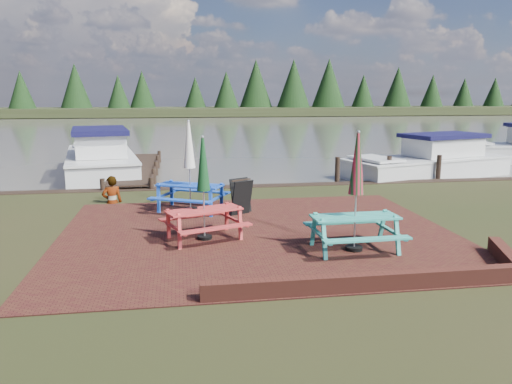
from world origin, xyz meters
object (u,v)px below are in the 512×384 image
object	(u,v)px
picnic_table_blue	(190,180)
boat_jetty	(101,160)
boat_near	(430,163)
person	(111,176)
jetty	(137,168)
picnic_table_teal	(355,210)
chalkboard	(241,196)
picnic_table_red	(204,205)

from	to	relation	value
picnic_table_blue	boat_jetty	xyz separation A→B (m)	(-3.49, 7.84, -0.41)
boat_near	person	world-z (taller)	person
jetty	picnic_table_teal	bearing A→B (deg)	-65.98
boat_near	boat_jetty	bearing A→B (deg)	63.47
picnic_table_blue	boat_near	xyz separation A→B (m)	(9.93, 5.50, -0.49)
boat_jetty	person	size ratio (longest dim) A/B	4.98
chalkboard	boat_near	bearing A→B (deg)	7.24
picnic_table_teal	chalkboard	xyz separation A→B (m)	(-1.90, 3.51, -0.37)
person	chalkboard	bearing A→B (deg)	138.57
picnic_table_teal	boat_near	world-z (taller)	picnic_table_teal
picnic_table_blue	boat_jetty	distance (m)	8.59
picnic_table_red	chalkboard	world-z (taller)	picnic_table_red
chalkboard	boat_near	size ratio (longest dim) A/B	0.13
picnic_table_teal	picnic_table_red	xyz separation A→B (m)	(-3.00, 1.28, -0.06)
boat_jetty	boat_near	distance (m)	13.62
picnic_table_red	boat_jetty	size ratio (longest dim) A/B	0.29
picnic_table_red	chalkboard	xyz separation A→B (m)	(1.11, 2.23, -0.31)
boat_near	person	bearing A→B (deg)	91.89
picnic_table_blue	jetty	bearing A→B (deg)	131.98
boat_near	person	distance (m)	12.87
picnic_table_teal	chalkboard	size ratio (longest dim) A/B	2.59
chalkboard	jetty	bearing A→B (deg)	84.09
picnic_table_teal	boat_jetty	distance (m)	13.68
boat_jetty	person	distance (m)	6.55
picnic_table_teal	boat_jetty	xyz separation A→B (m)	(-6.72, 11.91, -0.40)
picnic_table_red	picnic_table_blue	distance (m)	2.80
chalkboard	person	distance (m)	4.12
picnic_table_blue	jetty	distance (m)	8.03
picnic_table_red	person	distance (m)	4.89
boat_jetty	boat_near	bearing A→B (deg)	-19.70
picnic_table_red	picnic_table_teal	bearing A→B (deg)	-42.99
jetty	boat_jetty	world-z (taller)	boat_jetty
picnic_table_red	jetty	xyz separation A→B (m)	(-2.26, 10.52, -0.68)
picnic_table_red	jetty	bearing A→B (deg)	82.22
picnic_table_blue	chalkboard	bearing A→B (deg)	4.58
picnic_table_teal	boat_near	xyz separation A→B (m)	(6.70, 9.57, -0.48)
boat_jetty	person	world-z (taller)	boat_jetty
picnic_table_blue	boat_near	world-z (taller)	picnic_table_blue
picnic_table_red	chalkboard	size ratio (longest dim) A/B	2.41
picnic_table_red	person	bearing A→B (deg)	100.86
picnic_table_teal	chalkboard	bearing A→B (deg)	117.09
jetty	boat_jetty	xyz separation A→B (m)	(-1.46, 0.11, 0.35)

